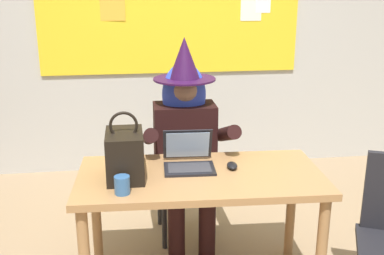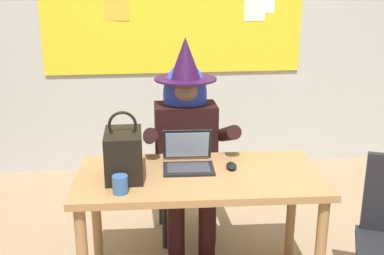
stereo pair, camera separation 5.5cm
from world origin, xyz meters
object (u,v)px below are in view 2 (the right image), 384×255
Objects in this scene: desk_main at (199,189)px; coffee_mug at (120,184)px; person_costumed at (186,133)px; computer_mouse at (231,166)px; handbag at (124,154)px; chair_at_desk at (185,165)px; laptop at (188,159)px.

coffee_mug is (-0.44, -0.20, 0.14)m from desk_main.
person_costumed is 13.70× the size of computer_mouse.
handbag is 3.98× the size of coffee_mug.
computer_mouse is (0.21, -0.52, -0.04)m from person_costumed.
chair_at_desk reaches higher than coffee_mug.
chair_at_desk is at bearing 59.67° from handbag.
laptop is at bearing 171.33° from computer_mouse.
computer_mouse is at bearing 22.24° from coffee_mug.
coffee_mug is at bearing -137.13° from laptop.
person_costumed is 0.70m from handbag.
chair_at_desk is 1.03m from coffee_mug.
desk_main is 0.23m from computer_mouse.
chair_at_desk is at bearing -178.88° from person_costumed.
person_costumed is 0.46m from laptop.
chair_at_desk is at bearing 91.05° from desk_main.
person_costumed is at bearing -0.67° from chair_at_desk.
handbag is (-0.41, -0.57, 0.07)m from person_costumed.
desk_main is 0.48m from handbag.
person_costumed is at bearing 117.02° from computer_mouse.
handbag is (-0.42, 0.01, 0.23)m from desk_main.
laptop is (-0.05, 0.12, 0.14)m from desk_main.
handbag is (-0.61, -0.05, 0.12)m from computer_mouse.
desk_main is 0.50m from coffee_mug.
coffee_mug is at bearing -28.10° from person_costumed.
person_costumed is 0.56m from computer_mouse.
laptop is (-0.04, -0.46, -0.01)m from person_costumed.
chair_at_desk is 0.64m from laptop.
computer_mouse reaches higher than desk_main.
desk_main is at bearing 25.07° from coffee_mug.
desk_main is 13.59× the size of computer_mouse.
computer_mouse is at bearing 15.48° from desk_main.
handbag is at bearing -170.11° from computer_mouse.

